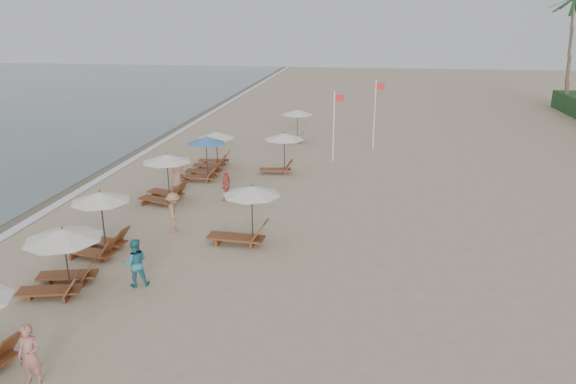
# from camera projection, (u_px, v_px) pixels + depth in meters

# --- Properties ---
(ground) EXTENTS (160.00, 160.00, 0.00)m
(ground) POSITION_uv_depth(u_px,v_px,m) (262.00, 306.00, 16.03)
(ground) COLOR tan
(ground) RESTS_ON ground
(wet_sand_band) EXTENTS (3.20, 140.00, 0.01)m
(wet_sand_band) POSITION_uv_depth(u_px,v_px,m) (61.00, 187.00, 27.19)
(wet_sand_band) COLOR #6B5E4C
(wet_sand_band) RESTS_ON ground
(foam_line) EXTENTS (0.50, 140.00, 0.02)m
(foam_line) POSITION_uv_depth(u_px,v_px,m) (84.00, 188.00, 27.00)
(foam_line) COLOR white
(foam_line) RESTS_ON ground
(lounger_station_1) EXTENTS (2.65, 2.41, 2.11)m
(lounger_station_1) POSITION_uv_depth(u_px,v_px,m) (60.00, 257.00, 16.61)
(lounger_station_1) COLOR brown
(lounger_station_1) RESTS_ON ground
(lounger_station_2) EXTENTS (2.44, 2.12, 2.37)m
(lounger_station_2) POSITION_uv_depth(u_px,v_px,m) (98.00, 223.00, 19.28)
(lounger_station_2) COLOR brown
(lounger_station_2) RESTS_ON ground
(lounger_station_3) EXTENTS (2.57, 2.29, 2.28)m
(lounger_station_3) POSITION_uv_depth(u_px,v_px,m) (164.00, 177.00, 24.76)
(lounger_station_3) COLOR brown
(lounger_station_3) RESTS_ON ground
(lounger_station_4) EXTENTS (2.46, 2.05, 2.30)m
(lounger_station_4) POSITION_uv_depth(u_px,v_px,m) (202.00, 159.00, 28.32)
(lounger_station_4) COLOR brown
(lounger_station_4) RESTS_ON ground
(lounger_station_5) EXTENTS (2.41, 2.13, 2.07)m
(lounger_station_5) POSITION_uv_depth(u_px,v_px,m) (214.00, 149.00, 30.58)
(lounger_station_5) COLOR brown
(lounger_station_5) RESTS_ON ground
(inland_station_0) EXTENTS (2.87, 2.24, 2.22)m
(inland_station_0) POSITION_uv_depth(u_px,v_px,m) (244.00, 212.00, 20.14)
(inland_station_0) COLOR brown
(inland_station_0) RESTS_ON ground
(inland_station_1) EXTENTS (2.55, 2.24, 2.22)m
(inland_station_1) POSITION_uv_depth(u_px,v_px,m) (281.00, 147.00, 29.28)
(inland_station_1) COLOR brown
(inland_station_1) RESTS_ON ground
(inland_station_2) EXTENTS (2.51, 2.24, 2.22)m
(inland_station_2) POSITION_uv_depth(u_px,v_px,m) (295.00, 120.00, 36.69)
(inland_station_2) COLOR brown
(inland_station_2) RESTS_ON ground
(beachgoer_near) EXTENTS (0.58, 0.39, 1.56)m
(beachgoer_near) POSITION_uv_depth(u_px,v_px,m) (30.00, 355.00, 12.41)
(beachgoer_near) COLOR #A56559
(beachgoer_near) RESTS_ON ground
(beachgoer_mid_a) EXTENTS (0.97, 0.88, 1.62)m
(beachgoer_mid_a) POSITION_uv_depth(u_px,v_px,m) (135.00, 263.00, 17.00)
(beachgoer_mid_a) COLOR teal
(beachgoer_mid_a) RESTS_ON ground
(beachgoer_mid_b) EXTENTS (1.03, 1.22, 1.64)m
(beachgoer_mid_b) POSITION_uv_depth(u_px,v_px,m) (174.00, 212.00, 21.36)
(beachgoer_mid_b) COLOR #9C6D4F
(beachgoer_mid_b) RESTS_ON ground
(beachgoer_far_a) EXTENTS (0.46, 0.93, 1.52)m
(beachgoer_far_a) POSITION_uv_depth(u_px,v_px,m) (226.00, 185.00, 25.02)
(beachgoer_far_a) COLOR #CD5852
(beachgoer_far_a) RESTS_ON ground
(beachgoer_far_b) EXTENTS (0.89, 1.03, 1.78)m
(beachgoer_far_b) POSITION_uv_depth(u_px,v_px,m) (177.00, 172.00, 26.71)
(beachgoer_far_b) COLOR #A27358
(beachgoer_far_b) RESTS_ON ground
(flag_pole_near) EXTENTS (0.60, 0.08, 4.18)m
(flag_pole_near) POSITION_uv_depth(u_px,v_px,m) (334.00, 123.00, 31.49)
(flag_pole_near) COLOR silver
(flag_pole_near) RESTS_ON ground
(flag_pole_far) EXTENTS (0.60, 0.08, 4.48)m
(flag_pole_far) POSITION_uv_depth(u_px,v_px,m) (375.00, 111.00, 34.33)
(flag_pole_far) COLOR silver
(flag_pole_far) RESTS_ON ground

